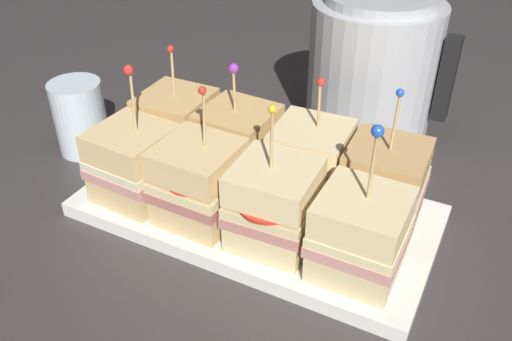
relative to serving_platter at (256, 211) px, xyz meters
The scene contains 12 objects.
ground_plane 0.01m from the serving_platter, ahead, with size 6.00×6.00×0.00m, color #383333.
serving_platter is the anchor object (origin of this frame).
sandwich_front_far_left 0.15m from the serving_platter, 161.18° to the right, with size 0.09×0.09×0.17m.
sandwich_front_center_left 0.09m from the serving_platter, 135.15° to the right, with size 0.09×0.09×0.16m.
sandwich_front_center_right 0.08m from the serving_platter, 45.37° to the right, with size 0.09×0.09×0.16m.
sandwich_front_far_right 0.16m from the serving_platter, 18.75° to the right, with size 0.09×0.09×0.17m.
sandwich_back_far_left 0.15m from the serving_platter, 162.22° to the left, with size 0.09×0.09×0.16m.
sandwich_back_center_left 0.08m from the serving_platter, 137.34° to the left, with size 0.09×0.09×0.15m.
sandwich_back_center_right 0.09m from the serving_platter, 43.75° to the left, with size 0.09×0.09×0.15m.
sandwich_back_far_right 0.15m from the serving_platter, 18.22° to the left, with size 0.09×0.09×0.16m.
kettle_steel 0.28m from the serving_platter, 78.42° to the left, with size 0.20×0.18×0.22m.
drinking_glass 0.29m from the serving_platter, behind, with size 0.07×0.07×0.10m.
Camera 1 is at (0.23, -0.45, 0.41)m, focal length 38.00 mm.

